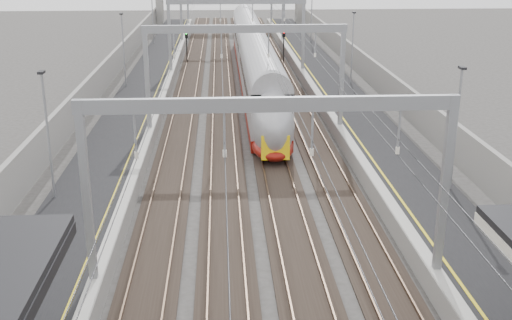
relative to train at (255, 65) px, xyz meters
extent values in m
cube|color=black|center=(-9.50, -13.46, -1.54)|extent=(4.00, 120.00, 1.00)
cube|color=black|center=(6.50, -13.46, -1.54)|extent=(4.00, 120.00, 1.00)
cube|color=black|center=(-6.00, -13.46, -2.00)|extent=(2.40, 140.00, 0.08)
cube|color=brown|center=(-6.72, -13.46, -1.91)|extent=(0.07, 140.00, 0.14)
cube|color=brown|center=(-5.28, -13.46, -1.91)|extent=(0.07, 140.00, 0.14)
cube|color=black|center=(-3.00, -13.46, -2.00)|extent=(2.40, 140.00, 0.08)
cube|color=brown|center=(-3.72, -13.46, -1.91)|extent=(0.07, 140.00, 0.14)
cube|color=brown|center=(-2.28, -13.46, -1.91)|extent=(0.07, 140.00, 0.14)
cube|color=black|center=(0.00, -13.46, -2.00)|extent=(2.40, 140.00, 0.08)
cube|color=brown|center=(-0.72, -13.46, -1.91)|extent=(0.07, 140.00, 0.14)
cube|color=brown|center=(0.72, -13.46, -1.91)|extent=(0.07, 140.00, 0.14)
cube|color=black|center=(3.00, -13.46, -2.00)|extent=(2.40, 140.00, 0.08)
cube|color=brown|center=(2.28, -13.46, -1.91)|extent=(0.07, 140.00, 0.14)
cube|color=brown|center=(3.72, -13.46, -1.91)|extent=(0.07, 140.00, 0.14)
cube|color=gray|center=(-7.80, -36.46, 2.26)|extent=(0.28, 0.28, 6.60)
cube|color=gray|center=(4.80, -36.46, 2.26)|extent=(0.28, 0.28, 6.60)
cube|color=gray|center=(-1.50, -36.46, 5.31)|extent=(13.00, 0.25, 0.50)
cube|color=gray|center=(-7.80, -16.46, 2.26)|extent=(0.28, 0.28, 6.60)
cube|color=gray|center=(4.80, -16.46, 2.26)|extent=(0.28, 0.28, 6.60)
cube|color=gray|center=(-1.50, -16.46, 5.31)|extent=(13.00, 0.25, 0.50)
cube|color=gray|center=(-7.80, 3.54, 2.26)|extent=(0.28, 0.28, 6.60)
cube|color=gray|center=(4.80, 3.54, 2.26)|extent=(0.28, 0.28, 6.60)
cube|color=gray|center=(-1.50, 3.54, 5.31)|extent=(13.00, 0.25, 0.50)
cube|color=gray|center=(-7.80, 23.54, 2.26)|extent=(0.28, 0.28, 6.60)
cube|color=gray|center=(4.80, 23.54, 2.26)|extent=(0.28, 0.28, 6.60)
cube|color=gray|center=(-7.80, 41.54, 2.26)|extent=(0.28, 0.28, 6.60)
cube|color=gray|center=(4.80, 41.54, 2.26)|extent=(0.28, 0.28, 6.60)
cylinder|color=#262628|center=(-6.00, -8.46, 3.46)|extent=(0.03, 140.00, 0.03)
cylinder|color=#262628|center=(-3.00, -8.46, 3.46)|extent=(0.03, 140.00, 0.03)
cylinder|color=#262628|center=(0.00, -8.46, 3.46)|extent=(0.03, 140.00, 0.03)
cylinder|color=#262628|center=(3.00, -8.46, 3.46)|extent=(0.03, 140.00, 0.03)
cube|color=gray|center=(-12.00, 41.54, 1.06)|extent=(1.00, 2.20, 6.20)
cube|color=gray|center=(9.00, 41.54, 1.06)|extent=(1.00, 2.20, 6.20)
cube|color=gray|center=(-12.70, -13.46, -0.44)|extent=(0.30, 120.00, 3.20)
cube|color=gray|center=(9.70, -13.46, -0.44)|extent=(0.30, 120.00, 3.20)
cube|color=maroon|center=(0.00, -8.77, -1.45)|extent=(2.62, 22.34, 0.78)
cube|color=#98989D|center=(0.00, -8.77, 0.39)|extent=(2.62, 22.34, 2.91)
cube|color=black|center=(0.00, -16.59, -1.76)|extent=(1.94, 2.33, 0.49)
cube|color=maroon|center=(0.00, 13.95, -1.45)|extent=(2.62, 22.34, 0.78)
cube|color=#98989D|center=(0.00, 13.95, 0.39)|extent=(2.62, 22.34, 2.91)
cube|color=black|center=(0.00, 6.14, -1.76)|extent=(1.94, 2.33, 0.49)
ellipsoid|color=#98989D|center=(0.00, -20.13, 0.10)|extent=(2.62, 5.05, 4.08)
cube|color=yellow|center=(0.00, -22.22, -0.77)|extent=(1.65, 0.12, 1.46)
cube|color=black|center=(0.00, -21.78, 0.69)|extent=(1.55, 0.56, 0.91)
cylinder|color=black|center=(-6.70, 12.76, -0.54)|extent=(0.12, 0.12, 3.00)
cube|color=black|center=(-6.70, 12.76, 1.06)|extent=(0.32, 0.22, 0.75)
sphere|color=#0CE526|center=(-6.70, 12.63, 1.21)|extent=(0.16, 0.16, 0.16)
cylinder|color=black|center=(1.70, 8.59, -0.54)|extent=(0.12, 0.12, 3.00)
cube|color=black|center=(1.70, 8.59, 1.06)|extent=(0.32, 0.22, 0.75)
sphere|color=#0CE526|center=(1.70, 8.46, 1.21)|extent=(0.16, 0.16, 0.16)
cylinder|color=black|center=(3.90, 13.00, -0.54)|extent=(0.12, 0.12, 3.00)
cube|color=black|center=(3.90, 13.00, 1.06)|extent=(0.32, 0.22, 0.75)
sphere|color=red|center=(3.90, 12.87, 1.21)|extent=(0.16, 0.16, 0.16)
camera|label=1|loc=(-3.10, -57.33, 10.44)|focal=45.00mm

